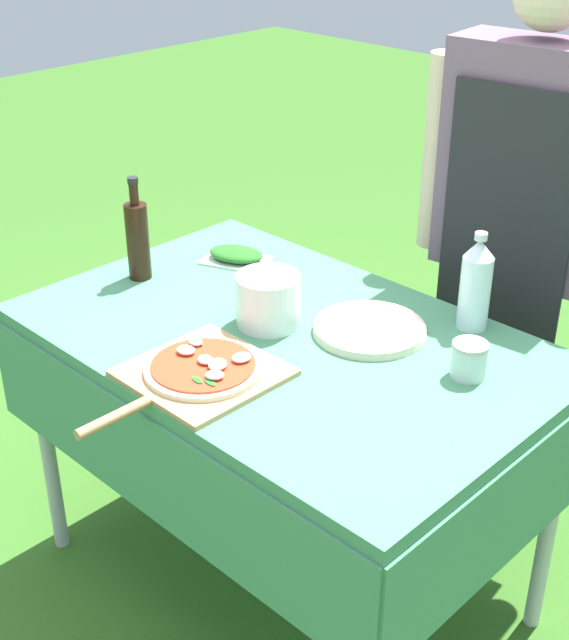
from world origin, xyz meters
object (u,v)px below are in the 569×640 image
person_cook (521,219)px  oil_bottle (138,239)px  herb_container (236,255)px  sauce_jar (469,362)px  plate_stack (369,329)px  water_bottle (476,284)px  prep_table (284,365)px  mixing_tub (268,300)px  pizza_on_peel (201,371)px

person_cook → oil_bottle: size_ratio=5.72×
herb_container → sauce_jar: bearing=-4.1°
sauce_jar → herb_container: bearing=175.9°
plate_stack → water_bottle: bearing=51.8°
plate_stack → sauce_jar: (0.28, 0.00, 0.03)m
plate_stack → prep_table: bearing=-133.2°
water_bottle → mixing_tub: size_ratio=1.55×
pizza_on_peel → person_cook: bearing=78.0°
herb_container → water_bottle: bearing=11.6°
person_cook → mixing_tub: bearing=61.2°
water_bottle → mixing_tub: (-0.36, -0.33, -0.05)m
pizza_on_peel → mixing_tub: bearing=104.3°
prep_table → sauce_jar: size_ratio=15.64×
pizza_on_peel → plate_stack: size_ratio=1.78×
prep_table → sauce_jar: sauce_jar is taller
herb_container → plate_stack: (0.53, -0.06, -0.01)m
sauce_jar → mixing_tub: bearing=-164.3°
oil_bottle → water_bottle: oil_bottle is taller
herb_container → sauce_jar: size_ratio=2.62×
pizza_on_peel → plate_stack: (0.14, 0.41, -0.00)m
oil_bottle → person_cook: bearing=45.5°
mixing_tub → sauce_jar: (0.49, 0.14, -0.03)m
water_bottle → sauce_jar: water_bottle is taller
plate_stack → sauce_jar: size_ratio=3.31×
mixing_tub → plate_stack: mixing_tub is taller
oil_bottle → pizza_on_peel: bearing=-23.7°
person_cook → herb_container: bearing=32.0°
herb_container → mixing_tub: bearing=-30.8°
person_cook → mixing_tub: (-0.28, -0.67, -0.10)m
person_cook → herb_container: (-0.60, -0.47, -0.14)m
person_cook → herb_container: 0.78m
prep_table → pizza_on_peel: pizza_on_peel is taller
pizza_on_peel → herb_container: bearing=130.2°
person_cook → plate_stack: person_cook is taller
plate_stack → mixing_tub: bearing=-146.6°
oil_bottle → mixing_tub: (0.44, 0.06, -0.05)m
person_cook → sauce_jar: bearing=105.2°
prep_table → water_bottle: water_bottle is taller
pizza_on_peel → sauce_jar: bearing=45.2°
pizza_on_peel → water_bottle: bearing=64.8°
oil_bottle → sauce_jar: (0.92, 0.19, -0.08)m
herb_container → plate_stack: 0.53m
oil_bottle → sauce_jar: 0.94m
person_cook → plate_stack: size_ratio=5.92×
pizza_on_peel → mixing_tub: (-0.07, 0.28, 0.05)m
water_bottle → plate_stack: bearing=-128.2°
oil_bottle → prep_table: bearing=5.0°
plate_stack → oil_bottle: bearing=-163.3°
person_cook → herb_container: size_ratio=7.48×
mixing_tub → plate_stack: size_ratio=0.58×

